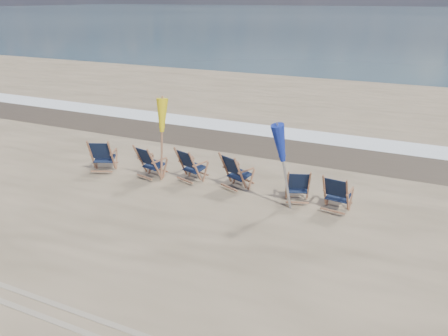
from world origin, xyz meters
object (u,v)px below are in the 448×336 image
object	(u,v)px
beach_chair_1	(154,165)
umbrella_yellow	(160,120)
beach_chair_0	(112,156)
beach_chair_3	(240,175)
beach_chair_5	(347,197)
umbrella_blue	(286,146)
beach_chair_2	(195,168)
beach_chair_4	(309,187)

from	to	relation	value
beach_chair_1	umbrella_yellow	bearing A→B (deg)	-97.19
beach_chair_0	beach_chair_3	size ratio (longest dim) A/B	1.02
beach_chair_5	umbrella_blue	distance (m)	1.76
beach_chair_5	umbrella_yellow	world-z (taller)	umbrella_yellow
beach_chair_2	beach_chair_5	xyz separation A→B (m)	(3.83, -0.11, -0.01)
beach_chair_3	umbrella_yellow	distance (m)	2.49
beach_chair_3	umbrella_blue	xyz separation A→B (m)	(1.23, -0.42, 1.05)
beach_chair_4	umbrella_yellow	bearing A→B (deg)	-18.15
beach_chair_0	beach_chair_3	bearing A→B (deg)	161.60
beach_chair_1	umbrella_blue	world-z (taller)	umbrella_blue
beach_chair_0	umbrella_yellow	world-z (taller)	umbrella_yellow
beach_chair_0	beach_chair_1	world-z (taller)	beach_chair_0
umbrella_blue	beach_chair_0	bearing A→B (deg)	177.93
beach_chair_3	umbrella_yellow	xyz separation A→B (m)	(-2.22, 0.01, 1.12)
umbrella_yellow	umbrella_blue	xyz separation A→B (m)	(3.45, -0.44, -0.07)
beach_chair_2	umbrella_blue	distance (m)	2.73
beach_chair_3	beach_chair_4	world-z (taller)	beach_chair_3
beach_chair_3	beach_chair_5	distance (m)	2.59
beach_chair_5	beach_chair_0	bearing A→B (deg)	7.83
beach_chair_0	umbrella_yellow	distance (m)	1.85
umbrella_blue	beach_chair_3	bearing A→B (deg)	160.97
beach_chair_1	umbrella_yellow	world-z (taller)	umbrella_yellow
beach_chair_0	beach_chair_2	size ratio (longest dim) A/B	1.04
beach_chair_3	beach_chair_1	bearing A→B (deg)	29.47
beach_chair_1	umbrella_blue	bearing A→B (deg)	-169.39
beach_chair_2	beach_chair_3	xyz separation A→B (m)	(1.24, 0.02, 0.01)
umbrella_yellow	beach_chair_2	bearing A→B (deg)	-1.56
beach_chair_4	beach_chair_0	bearing A→B (deg)	-15.68
beach_chair_2	umbrella_yellow	distance (m)	1.49
beach_chair_1	umbrella_blue	distance (m)	3.71
beach_chair_4	umbrella_blue	world-z (taller)	umbrella_blue
beach_chair_1	beach_chair_5	distance (m)	4.90
beach_chair_3	beach_chair_5	xyz separation A→B (m)	(2.58, -0.13, -0.03)
beach_chair_4	umbrella_blue	size ratio (longest dim) A/B	0.43
beach_chair_5	umbrella_yellow	xyz separation A→B (m)	(-4.80, 0.14, 1.15)
beach_chair_4	beach_chair_1	bearing A→B (deg)	-14.39
beach_chair_2	umbrella_blue	world-z (taller)	umbrella_blue
beach_chair_4	umbrella_blue	bearing A→B (deg)	29.30
beach_chair_5	beach_chair_1	bearing A→B (deg)	8.22
beach_chair_0	umbrella_yellow	size ratio (longest dim) A/B	0.47
beach_chair_1	beach_chair_3	size ratio (longest dim) A/B	0.98
umbrella_blue	umbrella_yellow	bearing A→B (deg)	172.81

